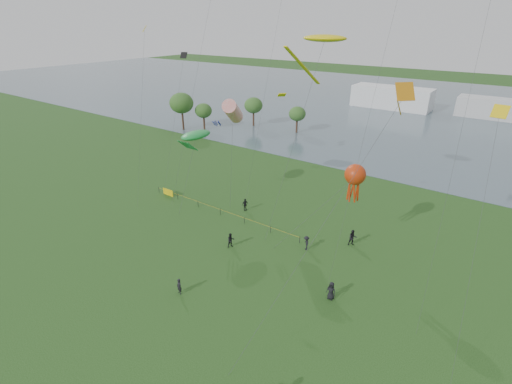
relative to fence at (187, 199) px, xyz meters
The scene contains 18 objects.
ground_plane 22.21m from the fence, 44.37° to the right, with size 400.00×400.00×0.00m, color #193C13.
lake 85.95m from the fence, 79.36° to the left, with size 400.00×120.00×0.08m, color slate.
pavilion_left 79.60m from the fence, 87.21° to the left, with size 22.00×8.00×6.00m, color white.
pavilion_right 87.74m from the fence, 70.09° to the left, with size 18.00×7.00×5.00m, color silver.
trees 39.20m from the fence, 123.52° to the left, with size 27.54×17.86×8.53m.
fence is the anchor object (origin of this frame).
spectator_a 13.25m from the fence, 23.18° to the right, with size 0.85×0.66×1.75m, color black.
spectator_b 19.35m from the fence, ahead, with size 1.08×0.62×1.68m, color black.
spectator_c 8.57m from the fence, 19.74° to the left, with size 0.99×0.41×1.69m, color black.
spectator_d 25.94m from the fence, 14.74° to the right, with size 0.89×0.58×1.82m, color black.
spectator_f 19.37m from the fence, 47.04° to the right, with size 0.59×0.39×1.61m, color black.
spectator_g 23.41m from the fence, ahead, with size 0.94×0.73×1.93m, color black.
kite_stingray 27.57m from the fence, 14.95° to the left, with size 5.04×9.95×22.11m.
kite_windsock 13.85m from the fence, 46.62° to the left, with size 4.29×5.31×14.55m.
kite_creature 9.64m from the fence, 19.03° to the left, with size 2.61×6.21×10.45m.
kite_octopus 24.72m from the fence, ahead, with size 7.98×5.34×10.29m.
kite_delta 33.07m from the fence, 10.83° to the right, with size 6.32×14.76×19.40m.
small_kites 27.33m from the fence, 10.98° to the left, with size 39.99×16.78×12.72m.
Camera 1 is at (19.23, -17.01, 23.39)m, focal length 26.00 mm.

